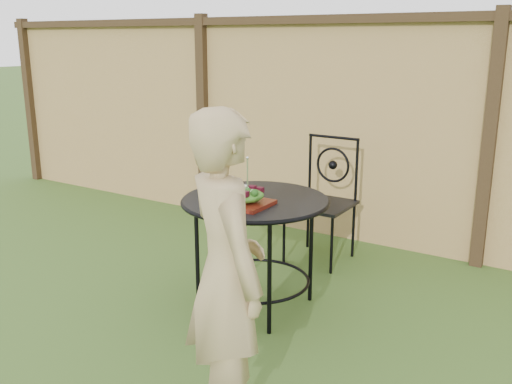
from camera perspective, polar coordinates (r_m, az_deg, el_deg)
ground at (r=3.44m, az=-9.65°, el=-14.34°), size 60.00×60.00×0.00m
fence at (r=4.90m, az=7.26°, el=6.40°), size 8.00×0.12×1.90m
patio_table at (r=3.56m, az=-0.06°, el=-2.79°), size 0.92×0.92×0.72m
patio_chair at (r=4.43m, az=6.76°, el=-0.40°), size 0.46×0.46×0.95m
diner at (r=2.45m, az=-2.99°, el=-8.24°), size 0.62×0.57×1.43m
salad_plate at (r=3.37m, az=-0.99°, el=-1.17°), size 0.27×0.27×0.02m
salad at (r=3.35m, az=-0.99°, el=-0.32°), size 0.21×0.21×0.08m
fork at (r=3.32m, az=-0.86°, el=1.82°), size 0.01×0.01×0.18m
drinking_glass at (r=3.65m, az=-4.59°, el=1.02°), size 0.08×0.08×0.14m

